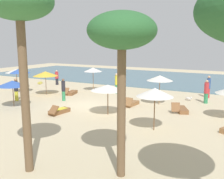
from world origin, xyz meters
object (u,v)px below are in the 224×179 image
Objects in this scene: lounger_3 at (181,110)px; person_4 at (116,83)px; umbrella_1 at (108,88)px; lounger_0 at (71,93)px; person_1 at (206,92)px; person_5 at (63,89)px; umbrella_0 at (93,70)px; umbrella_4 at (160,78)px; lounger_2 at (59,111)px; umbrella_6 at (16,71)px; umbrella_3 at (45,74)px; umbrella_8 at (155,92)px; palm_0 at (19,8)px; palm_2 at (122,35)px; surfboard at (40,83)px; lounger_4 at (131,103)px; umbrella_5 at (20,71)px; dog at (189,99)px; person_2 at (208,87)px; person_0 at (57,77)px; umbrella_7 at (12,83)px; person_3 at (16,89)px.

lounger_3 is 7.92m from person_4.
umbrella_1 is 7.76m from lounger_0.
person_5 is at bearing -156.42° from person_1.
umbrella_0 is 1.29× the size of lounger_0.
lounger_2 is (-5.15, -5.66, -1.89)m from umbrella_4.
umbrella_1 is 1.29× the size of lounger_3.
umbrella_6 is at bearing -179.14° from lounger_0.
umbrella_8 is (11.90, -4.56, 0.17)m from umbrella_3.
lounger_3 is 9.47m from person_5.
palm_2 is (3.19, 1.30, -0.90)m from palm_0.
umbrella_3 is at bearing -41.89° from surfboard.
palm_0 is at bearing -40.54° from umbrella_6.
palm_0 is at bearing -86.12° from lounger_4.
lounger_2 is at bearing -128.22° from lounger_4.
lounger_2 is 3.98m from person_5.
umbrella_5 is 2.71m from umbrella_6.
palm_2 is (9.64, -13.36, 2.84)m from umbrella_0.
lounger_2 is at bearing -149.02° from lounger_3.
umbrella_4 is at bearing -124.64° from dog.
person_2 is at bearing 13.99° from umbrella_6.
umbrella_5 is at bearing -144.30° from umbrella_0.
surfboard is at bearing -179.47° from person_0.
umbrella_7 reaches higher than lounger_0.
umbrella_8 is 17.55m from person_0.
umbrella_0 is 12.17m from umbrella_8.
umbrella_5 is 5.31m from lounger_0.
person_5 is (2.97, -1.19, -1.00)m from umbrella_3.
umbrella_1 reaches higher than lounger_0.
person_1 is at bearing 32.33° from umbrella_7.
person_2 reaches higher than person_3.
umbrella_6 is 8.15m from umbrella_7.
person_0 is 8.34m from person_4.
umbrella_8 is 3.73× the size of dog.
lounger_0 is 0.97× the size of person_3.
umbrella_6 is 10.68m from person_4.
umbrella_1 reaches higher than lounger_4.
umbrella_1 is 1.35× the size of person_0.
umbrella_1 reaches higher than umbrella_7.
palm_0 reaches higher than umbrella_8.
umbrella_1 is 0.95× the size of umbrella_5.
umbrella_7 is 10.96m from umbrella_8.
umbrella_7 is 1.27× the size of lounger_3.
umbrella_1 reaches higher than person_4.
lounger_2 is (5.15, -4.43, -1.76)m from umbrella_3.
palm_0 is at bearing -58.21° from lounger_2.
umbrella_0 is 8.31m from umbrella_7.
person_0 is 0.25× the size of palm_0.
palm_2 reaches higher than dog.
umbrella_0 is 1.20× the size of person_2.
palm_2 reaches higher than lounger_2.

